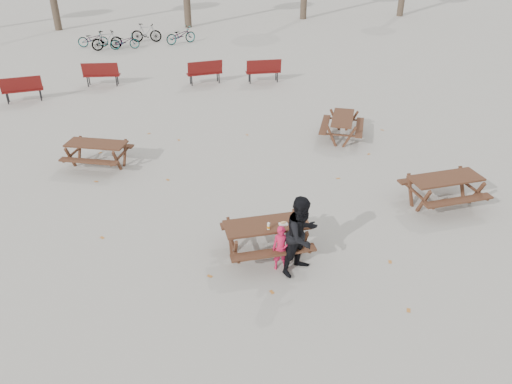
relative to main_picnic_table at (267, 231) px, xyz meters
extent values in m
plane|color=gray|center=(0.00, 0.00, -0.59)|extent=(80.00, 80.00, 0.00)
cube|color=#341C13|center=(0.00, 0.00, 0.16)|extent=(1.80, 0.70, 0.05)
cube|color=#341C13|center=(0.00, -0.60, -0.14)|extent=(1.80, 0.25, 0.05)
cube|color=#341C13|center=(0.00, 0.60, -0.14)|extent=(1.80, 0.25, 0.05)
cylinder|color=#341C13|center=(-0.75, -0.30, -0.22)|extent=(0.08, 0.08, 0.73)
cylinder|color=#341C13|center=(-0.75, 0.30, -0.22)|extent=(0.08, 0.08, 0.73)
cylinder|color=#341C13|center=(0.75, -0.30, -0.22)|extent=(0.08, 0.08, 0.73)
cylinder|color=#341C13|center=(0.75, 0.30, -0.22)|extent=(0.08, 0.08, 0.73)
cube|color=silver|center=(0.33, -0.12, 0.21)|extent=(0.18, 0.11, 0.03)
ellipsoid|color=tan|center=(0.33, -0.12, 0.25)|extent=(0.14, 0.06, 0.05)
cylinder|color=silver|center=(-0.01, -0.21, 0.26)|extent=(0.06, 0.06, 0.15)
cylinder|color=orange|center=(-0.01, -0.21, 0.25)|extent=(0.07, 0.07, 0.05)
cylinder|color=white|center=(-0.01, -0.21, 0.35)|extent=(0.03, 0.03, 0.02)
imported|color=#C01840|center=(0.17, -0.57, -0.07)|extent=(0.43, 0.34, 1.03)
imported|color=black|center=(0.55, -0.71, 0.29)|extent=(1.07, 1.01, 1.75)
imported|color=black|center=(-4.64, 20.44, -0.16)|extent=(1.65, 0.71, 0.85)
imported|color=black|center=(-3.88, 19.62, -0.09)|extent=(1.72, 0.99, 1.00)
imported|color=black|center=(-2.96, 19.54, -0.18)|extent=(1.57, 0.60, 0.81)
imported|color=black|center=(-1.75, 20.94, -0.08)|extent=(1.76, 0.77, 1.02)
imported|color=black|center=(0.11, 20.13, -0.13)|extent=(1.86, 1.19, 0.92)
camera|label=1|loc=(-2.22, -8.59, 6.02)|focal=35.00mm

